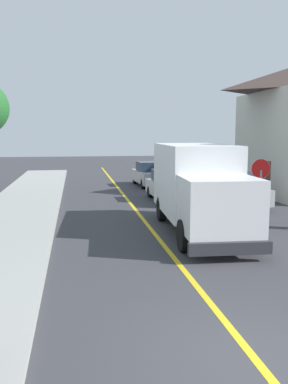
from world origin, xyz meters
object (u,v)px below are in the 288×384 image
(box_truck, at_px, (198,184))
(parked_car_near, at_px, (170,186))
(parked_van_across, at_px, (237,190))
(parked_car_mid, at_px, (150,175))
(stop_sign, at_px, (260,179))

(box_truck, relative_size, parked_car_near, 1.64)
(box_truck, relative_size, parked_van_across, 1.65)
(parked_car_near, height_order, parked_van_across, same)
(parked_car_mid, height_order, stop_sign, stop_sign)
(parked_car_near, relative_size, parked_van_across, 1.00)
(parked_van_across, bearing_deg, parked_car_near, 145.38)
(parked_van_across, xyz_separation_m, stop_sign, (-0.86, -4.36, 1.06))
(parked_van_across, bearing_deg, parked_car_mid, 109.02)
(parked_car_mid, distance_m, parked_van_across, 8.94)
(parked_van_across, relative_size, stop_sign, 1.67)
(box_truck, bearing_deg, stop_sign, 10.92)
(box_truck, bearing_deg, parked_car_mid, 87.29)
(parked_van_across, distance_m, stop_sign, 4.57)
(parked_car_mid, height_order, parked_van_across, same)
(box_truck, bearing_deg, parked_van_across, 54.00)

